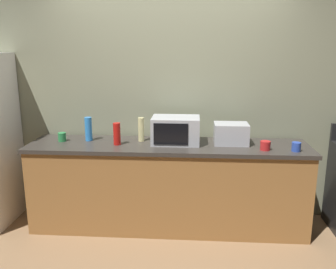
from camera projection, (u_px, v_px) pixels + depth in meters
ground_plane at (165, 245)px, 3.47m from camera, size 8.00×8.00×0.00m
back_wall at (171, 95)px, 3.93m from camera, size 6.40×0.10×2.70m
counter_run at (168, 185)px, 3.75m from camera, size 2.84×0.64×0.90m
microwave at (176, 130)px, 3.65m from camera, size 0.48×0.35×0.27m
toaster_oven at (231, 134)px, 3.63m from camera, size 0.34×0.26×0.21m
bottle_spray_cleaner at (88, 129)px, 3.75m from camera, size 0.07×0.07×0.25m
bottle_hot_sauce at (117, 134)px, 3.60m from camera, size 0.07×0.07×0.22m
bottle_vinegar at (141, 129)px, 3.73m from camera, size 0.06×0.06×0.25m
mug_red at (265, 146)px, 3.42m from camera, size 0.10×0.10×0.09m
mug_blue at (296, 147)px, 3.38m from camera, size 0.08×0.08×0.09m
mug_green at (62, 137)px, 3.74m from camera, size 0.08×0.08×0.09m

